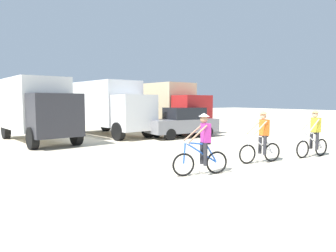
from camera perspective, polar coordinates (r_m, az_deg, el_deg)
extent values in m
plane|color=beige|center=(9.64, 9.90, -8.36)|extent=(120.00, 120.00, 0.00)
cube|color=white|center=(18.22, -23.94, 3.82)|extent=(3.08, 5.48, 2.70)
cube|color=#2D2D33|center=(14.99, -20.25, 1.90)|extent=(2.38, 1.78, 2.00)
cube|color=black|center=(14.33, -19.34, 3.20)|extent=(2.02, 0.35, 0.80)
cylinder|color=black|center=(15.54, -16.73, -1.62)|extent=(0.45, 1.03, 1.00)
cylinder|color=black|center=(14.86, -23.97, -2.12)|extent=(0.45, 1.03, 1.00)
cylinder|color=black|center=(20.20, -22.35, -0.33)|extent=(0.45, 1.03, 1.00)
cylinder|color=black|center=(19.68, -28.01, -0.66)|extent=(0.45, 1.03, 1.00)
cube|color=white|center=(20.05, -11.80, 4.19)|extent=(3.15, 5.50, 2.70)
cube|color=silver|center=(17.17, -6.23, 2.50)|extent=(2.40, 1.81, 2.00)
cube|color=black|center=(16.59, -4.86, 3.64)|extent=(2.01, 0.38, 0.80)
cylinder|color=black|center=(17.92, -3.70, -0.59)|extent=(0.47, 1.04, 1.00)
cylinder|color=black|center=(16.77, -9.26, -1.01)|extent=(0.47, 1.04, 1.00)
cylinder|color=black|center=(22.08, -11.55, 0.34)|extent=(0.47, 1.04, 1.00)
cylinder|color=black|center=(21.16, -16.37, 0.05)|extent=(0.47, 1.04, 1.00)
cube|color=#CCB78E|center=(21.94, -1.63, 4.33)|extent=(3.00, 5.45, 2.70)
cube|color=#B21E1E|center=(19.36, 4.51, 2.77)|extent=(2.36, 1.75, 2.00)
cube|color=black|center=(18.85, 5.99, 3.77)|extent=(2.02, 0.32, 0.80)
cylinder|color=black|center=(20.21, 6.39, 0.00)|extent=(0.44, 1.03, 1.00)
cylinder|color=black|center=(18.81, 2.03, -0.32)|extent=(0.44, 1.03, 1.00)
cylinder|color=black|center=(23.96, -2.15, 0.78)|extent=(0.44, 1.03, 1.00)
cylinder|color=black|center=(22.80, -6.25, 0.55)|extent=(0.44, 1.03, 1.00)
cube|color=slate|center=(18.03, 2.67, 0.09)|extent=(4.24, 1.86, 0.76)
cube|color=black|center=(18.07, 3.08, 2.38)|extent=(2.14, 1.65, 0.68)
cylinder|color=black|center=(16.71, 0.43, -1.59)|extent=(0.64, 0.23, 0.64)
cylinder|color=black|center=(18.05, -2.15, -1.12)|extent=(0.64, 0.23, 0.64)
cylinder|color=black|center=(18.20, 7.45, -1.11)|extent=(0.64, 0.23, 0.64)
cylinder|color=black|center=(19.44, 4.59, -0.70)|extent=(0.64, 0.23, 0.64)
torus|color=black|center=(8.85, 2.91, -7.22)|extent=(0.67, 0.23, 0.68)
cylinder|color=silver|center=(8.85, 2.91, -7.22)|extent=(0.10, 0.10, 0.08)
torus|color=black|center=(9.26, 9.07, -6.74)|extent=(0.67, 0.23, 0.68)
cylinder|color=silver|center=(9.26, 9.07, -6.74)|extent=(0.10, 0.10, 0.08)
cylinder|color=blue|center=(9.00, 6.22, -4.98)|extent=(1.00, 0.32, 0.68)
cylinder|color=blue|center=(8.89, 5.22, -3.27)|extent=(0.65, 0.22, 0.13)
cylinder|color=blue|center=(9.14, 8.11, -5.10)|extent=(0.39, 0.15, 0.59)
cylinder|color=blue|center=(8.80, 3.07, -5.18)|extent=(0.11, 0.07, 0.64)
cylinder|color=silver|center=(8.76, 3.24, -3.11)|extent=(0.17, 0.51, 0.04)
cube|color=black|center=(9.02, 7.15, -3.23)|extent=(0.26, 0.18, 0.06)
cube|color=#AD2D8C|center=(8.97, 7.05, -1.28)|extent=(0.28, 0.36, 0.56)
sphere|color=#A87A5B|center=(8.91, 6.72, 1.27)|extent=(0.22, 0.22, 0.22)
cone|color=silver|center=(8.90, 6.73, 2.10)|extent=(0.32, 0.32, 0.10)
cylinder|color=#26262B|center=(8.91, 7.00, -5.28)|extent=(0.12, 0.12, 0.66)
cylinder|color=#26262B|center=(9.15, 6.33, -5.01)|extent=(0.12, 0.12, 0.66)
cylinder|color=#A87A5B|center=(8.67, 5.50, -1.57)|extent=(0.63, 0.17, 0.53)
cylinder|color=#A87A5B|center=(9.00, 4.62, -1.33)|extent=(0.61, 0.25, 0.53)
torus|color=black|center=(10.88, 14.59, -5.11)|extent=(0.68, 0.19, 0.68)
cylinder|color=silver|center=(10.88, 14.59, -5.11)|extent=(0.09, 0.09, 0.08)
torus|color=black|center=(11.52, 18.84, -4.66)|extent=(0.68, 0.19, 0.68)
cylinder|color=silver|center=(11.52, 18.84, -4.66)|extent=(0.09, 0.09, 0.08)
cylinder|color=silver|center=(11.16, 16.92, -3.25)|extent=(1.02, 0.24, 0.68)
cylinder|color=silver|center=(11.02, 16.25, -1.87)|extent=(0.66, 0.18, 0.13)
cylinder|color=silver|center=(11.37, 18.21, -3.34)|extent=(0.39, 0.12, 0.59)
cylinder|color=silver|center=(10.85, 14.73, -3.43)|extent=(0.11, 0.07, 0.64)
cylinder|color=silver|center=(10.82, 14.88, -1.74)|extent=(0.13, 0.52, 0.04)
cube|color=black|center=(11.23, 17.57, -1.83)|extent=(0.26, 0.16, 0.06)
cube|color=orange|center=(11.18, 17.53, -0.26)|extent=(0.26, 0.35, 0.56)
sphere|color=tan|center=(11.12, 17.35, 1.78)|extent=(0.22, 0.22, 0.22)
cone|color=tan|center=(11.11, 17.36, 2.45)|extent=(0.32, 0.32, 0.10)
cylinder|color=#26262B|center=(11.11, 17.63, -3.46)|extent=(0.12, 0.12, 0.66)
cylinder|color=#26262B|center=(11.31, 16.81, -3.29)|extent=(0.12, 0.12, 0.66)
cylinder|color=tan|center=(10.83, 16.74, -0.48)|extent=(0.63, 0.13, 0.53)
cylinder|color=tan|center=(11.12, 15.60, -0.32)|extent=(0.62, 0.21, 0.53)
torus|color=black|center=(12.64, 23.84, -3.99)|extent=(0.68, 0.12, 0.68)
cylinder|color=silver|center=(12.64, 23.84, -3.99)|extent=(0.09, 0.09, 0.08)
torus|color=black|center=(13.46, 26.67, -3.58)|extent=(0.68, 0.12, 0.68)
cylinder|color=silver|center=(13.46, 26.67, -3.58)|extent=(0.09, 0.09, 0.08)
cylinder|color=silver|center=(13.03, 25.42, -2.38)|extent=(1.03, 0.15, 0.68)
cylinder|color=silver|center=(12.86, 24.99, -1.20)|extent=(0.66, 0.11, 0.13)
cylinder|color=silver|center=(13.29, 26.28, -2.45)|extent=(0.39, 0.09, 0.59)
cylinder|color=silver|center=(12.62, 23.96, -2.55)|extent=(0.10, 0.06, 0.64)
cylinder|color=silver|center=(12.60, 24.08, -1.10)|extent=(0.08, 0.52, 0.04)
cube|color=black|center=(13.12, 25.88, -1.16)|extent=(0.25, 0.14, 0.06)
cube|color=gold|center=(13.08, 25.87, 0.19)|extent=(0.23, 0.34, 0.56)
sphere|color=beige|center=(13.01, 25.78, 1.93)|extent=(0.22, 0.22, 0.22)
cone|color=tan|center=(13.00, 25.80, 2.50)|extent=(0.32, 0.32, 0.10)
cylinder|color=#26262B|center=(13.01, 26.07, -2.54)|extent=(0.12, 0.12, 0.66)
cylinder|color=#26262B|center=(13.17, 25.17, -2.43)|extent=(0.12, 0.12, 0.66)
cylinder|color=beige|center=(12.70, 25.59, 0.00)|extent=(0.63, 0.07, 0.53)
cylinder|color=beige|center=(12.92, 24.33, 0.12)|extent=(0.63, 0.15, 0.53)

